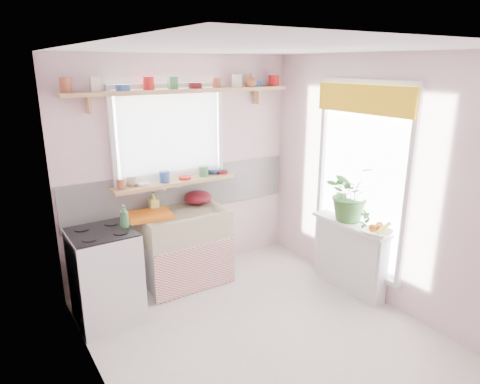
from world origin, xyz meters
TOP-DOWN VIEW (x-y plane):
  - room at (0.66, 0.86)m, footprint 3.20×3.20m
  - sink_unit at (-0.15, 1.29)m, footprint 0.95×0.65m
  - cooker at (-1.10, 1.05)m, footprint 0.58×0.58m
  - radiator_ledge at (1.30, 0.20)m, footprint 0.22×0.95m
  - windowsill at (-0.15, 1.48)m, footprint 1.40×0.22m
  - pine_shelf at (0.00, 1.47)m, footprint 2.52×0.24m
  - shelf_crockery at (-0.02, 1.47)m, footprint 2.47×0.11m
  - sill_crockery at (-0.20, 1.48)m, footprint 1.35×0.11m
  - dish_tray at (-0.53, 1.34)m, footprint 0.49×0.39m
  - colander at (0.12, 1.46)m, footprint 0.42×0.42m
  - jade_plant at (1.33, 0.29)m, footprint 0.58×0.51m
  - fruit_bowl at (1.21, -0.20)m, footprint 0.35×0.35m
  - herb_pot at (1.21, -0.04)m, footprint 0.13×0.10m
  - soap_bottle_sink at (-0.40, 1.50)m, footprint 0.09×0.10m
  - sill_cup at (-0.61, 1.54)m, footprint 0.15×0.15m
  - sill_bowl at (0.36, 1.54)m, footprint 0.25×0.25m
  - shelf_vase at (0.80, 1.41)m, footprint 0.17×0.17m
  - cooker_bottle at (-0.88, 1.03)m, footprint 0.09×0.09m
  - fruit at (1.22, -0.19)m, footprint 0.20×0.14m

SIDE VIEW (x-z plane):
  - radiator_ledge at x=1.30m, z-range 0.01..0.78m
  - sink_unit at x=-0.15m, z-range -0.13..0.99m
  - cooker at x=-1.10m, z-range 0.00..0.92m
  - fruit_bowl at x=1.21m, z-range 0.78..0.84m
  - fruit at x=1.22m, z-range 0.82..0.92m
  - dish_tray at x=-0.53m, z-range 0.85..0.89m
  - herb_pot at x=1.21m, z-range 0.78..1.00m
  - colander at x=0.12m, z-range 0.85..1.00m
  - soap_bottle_sink at x=-0.40m, z-range 0.85..1.06m
  - cooker_bottle at x=-0.88m, z-range 0.92..1.13m
  - jade_plant at x=1.33m, z-range 0.77..1.39m
  - windowsill at x=-0.15m, z-range 1.12..1.16m
  - sill_bowl at x=0.36m, z-range 1.16..1.22m
  - sill_cup at x=-0.61m, z-range 1.16..1.27m
  - sill_crockery at x=-0.20m, z-range 1.15..1.27m
  - room at x=0.66m, z-range -0.23..2.97m
  - pine_shelf at x=0.00m, z-range 2.10..2.14m
  - shelf_crockery at x=-0.02m, z-range 2.13..2.25m
  - shelf_vase at x=0.80m, z-range 2.14..2.29m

